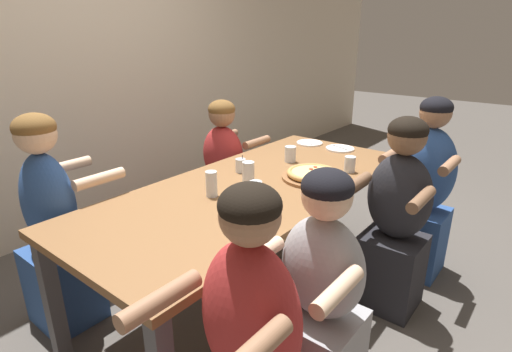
{
  "coord_description": "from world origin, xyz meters",
  "views": [
    {
      "loc": [
        -1.69,
        -1.35,
        1.58
      ],
      "look_at": [
        0.0,
        0.0,
        0.79
      ],
      "focal_mm": 28.0,
      "sensor_mm": 36.0,
      "label": 1
    }
  ],
  "objects_px": {
    "drinking_glass_b": "(290,155)",
    "diner_near_right": "(423,196)",
    "drinking_glass_c": "(350,165)",
    "drinking_glass_e": "(248,176)",
    "drinking_glass_d": "(256,193)",
    "empty_plate_a": "(340,149)",
    "cocktail_glass_blue": "(241,166)",
    "diner_far_midright": "(224,175)",
    "diner_near_midleft": "(319,304)",
    "diner_far_left": "(55,232)",
    "drinking_glass_a": "(212,185)",
    "empty_plate_b": "(309,143)",
    "pizza_board_main": "(313,175)",
    "diner_near_midright": "(395,224)"
  },
  "relations": [
    {
      "from": "cocktail_glass_blue",
      "to": "drinking_glass_e",
      "type": "xyz_separation_m",
      "value": [
        -0.16,
        -0.19,
        0.02
      ]
    },
    {
      "from": "drinking_glass_a",
      "to": "drinking_glass_d",
      "type": "relative_size",
      "value": 1.25
    },
    {
      "from": "diner_far_left",
      "to": "diner_far_midright",
      "type": "height_order",
      "value": "diner_far_left"
    },
    {
      "from": "drinking_glass_b",
      "to": "diner_far_midright",
      "type": "xyz_separation_m",
      "value": [
        -0.01,
        0.61,
        -0.28
      ]
    },
    {
      "from": "pizza_board_main",
      "to": "empty_plate_a",
      "type": "height_order",
      "value": "pizza_board_main"
    },
    {
      "from": "drinking_glass_b",
      "to": "drinking_glass_d",
      "type": "relative_size",
      "value": 0.95
    },
    {
      "from": "cocktail_glass_blue",
      "to": "drinking_glass_c",
      "type": "bearing_deg",
      "value": -51.15
    },
    {
      "from": "diner_far_midright",
      "to": "diner_near_midright",
      "type": "bearing_deg",
      "value": -2.25
    },
    {
      "from": "pizza_board_main",
      "to": "drinking_glass_e",
      "type": "relative_size",
      "value": 2.55
    },
    {
      "from": "diner_near_right",
      "to": "diner_near_midleft",
      "type": "bearing_deg",
      "value": 90.0
    },
    {
      "from": "pizza_board_main",
      "to": "diner_near_midleft",
      "type": "distance_m",
      "value": 0.91
    },
    {
      "from": "drinking_glass_b",
      "to": "diner_near_right",
      "type": "xyz_separation_m",
      "value": [
        0.42,
        -0.78,
        -0.23
      ]
    },
    {
      "from": "drinking_glass_b",
      "to": "diner_near_midleft",
      "type": "xyz_separation_m",
      "value": [
        -0.93,
        -0.78,
        -0.28
      ]
    },
    {
      "from": "drinking_glass_a",
      "to": "drinking_glass_b",
      "type": "xyz_separation_m",
      "value": [
        0.77,
        0.01,
        -0.02
      ]
    },
    {
      "from": "diner_far_left",
      "to": "diner_near_right",
      "type": "bearing_deg",
      "value": 51.86
    },
    {
      "from": "drinking_glass_c",
      "to": "drinking_glass_d",
      "type": "relative_size",
      "value": 0.89
    },
    {
      "from": "drinking_glass_b",
      "to": "drinking_glass_e",
      "type": "height_order",
      "value": "drinking_glass_e"
    },
    {
      "from": "cocktail_glass_blue",
      "to": "diner_far_midright",
      "type": "xyz_separation_m",
      "value": [
        0.36,
        0.49,
        -0.27
      ]
    },
    {
      "from": "empty_plate_b",
      "to": "cocktail_glass_blue",
      "type": "relative_size",
      "value": 1.9
    },
    {
      "from": "empty_plate_b",
      "to": "diner_near_midright",
      "type": "relative_size",
      "value": 0.18
    },
    {
      "from": "empty_plate_a",
      "to": "diner_near_right",
      "type": "relative_size",
      "value": 0.18
    },
    {
      "from": "drinking_glass_e",
      "to": "diner_near_midleft",
      "type": "bearing_deg",
      "value": -119.17
    },
    {
      "from": "drinking_glass_b",
      "to": "drinking_glass_e",
      "type": "distance_m",
      "value": 0.53
    },
    {
      "from": "empty_plate_a",
      "to": "empty_plate_b",
      "type": "height_order",
      "value": "same"
    },
    {
      "from": "pizza_board_main",
      "to": "diner_far_midright",
      "type": "relative_size",
      "value": 0.33
    },
    {
      "from": "drinking_glass_a",
      "to": "diner_far_left",
      "type": "height_order",
      "value": "diner_far_left"
    },
    {
      "from": "empty_plate_a",
      "to": "diner_near_right",
      "type": "height_order",
      "value": "diner_near_right"
    },
    {
      "from": "diner_near_midright",
      "to": "diner_far_midright",
      "type": "relative_size",
      "value": 1.05
    },
    {
      "from": "drinking_glass_c",
      "to": "diner_near_right",
      "type": "bearing_deg",
      "value": -45.53
    },
    {
      "from": "empty_plate_a",
      "to": "drinking_glass_c",
      "type": "height_order",
      "value": "drinking_glass_c"
    },
    {
      "from": "empty_plate_b",
      "to": "drinking_glass_e",
      "type": "xyz_separation_m",
      "value": [
        -1.01,
        -0.21,
        0.06
      ]
    },
    {
      "from": "diner_near_midleft",
      "to": "diner_far_midright",
      "type": "bearing_deg",
      "value": -33.27
    },
    {
      "from": "drinking_glass_b",
      "to": "drinking_glass_d",
      "type": "distance_m",
      "value": 0.72
    },
    {
      "from": "drinking_glass_b",
      "to": "diner_near_midright",
      "type": "relative_size",
      "value": 0.09
    },
    {
      "from": "drinking_glass_c",
      "to": "drinking_glass_d",
      "type": "xyz_separation_m",
      "value": [
        -0.74,
        0.17,
        0.01
      ]
    },
    {
      "from": "drinking_glass_d",
      "to": "diner_near_midleft",
      "type": "relative_size",
      "value": 0.1
    },
    {
      "from": "cocktail_glass_blue",
      "to": "drinking_glass_a",
      "type": "height_order",
      "value": "drinking_glass_a"
    },
    {
      "from": "drinking_glass_a",
      "to": "diner_near_midright",
      "type": "relative_size",
      "value": 0.12
    },
    {
      "from": "drinking_glass_a",
      "to": "diner_far_left",
      "type": "relative_size",
      "value": 0.12
    },
    {
      "from": "pizza_board_main",
      "to": "diner_near_right",
      "type": "distance_m",
      "value": 0.82
    },
    {
      "from": "drinking_glass_a",
      "to": "drinking_glass_b",
      "type": "height_order",
      "value": "drinking_glass_a"
    },
    {
      "from": "drinking_glass_d",
      "to": "diner_near_midleft",
      "type": "distance_m",
      "value": 0.66
    },
    {
      "from": "drinking_glass_d",
      "to": "diner_near_midleft",
      "type": "bearing_deg",
      "value": -114.63
    },
    {
      "from": "pizza_board_main",
      "to": "drinking_glass_e",
      "type": "distance_m",
      "value": 0.4
    },
    {
      "from": "diner_near_midright",
      "to": "drinking_glass_c",
      "type": "bearing_deg",
      "value": -19.13
    },
    {
      "from": "diner_far_left",
      "to": "diner_near_right",
      "type": "distance_m",
      "value": 2.25
    },
    {
      "from": "drinking_glass_b",
      "to": "empty_plate_a",
      "type": "bearing_deg",
      "value": -14.37
    },
    {
      "from": "drinking_glass_c",
      "to": "drinking_glass_e",
      "type": "bearing_deg",
      "value": 149.92
    },
    {
      "from": "empty_plate_b",
      "to": "diner_near_midleft",
      "type": "relative_size",
      "value": 0.18
    },
    {
      "from": "cocktail_glass_blue",
      "to": "drinking_glass_c",
      "type": "distance_m",
      "value": 0.69
    }
  ]
}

